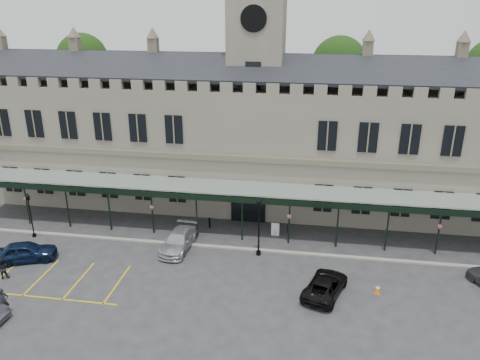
# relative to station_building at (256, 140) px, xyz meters

# --- Properties ---
(ground) EXTENTS (140.00, 140.00, 0.00)m
(ground) POSITION_rel_station_building_xyz_m (0.00, -15.91, -6.47)
(ground) COLOR #2F2F32
(station_building) EXTENTS (60.00, 10.36, 17.30)m
(station_building) POSITION_rel_station_building_xyz_m (0.00, 0.00, 0.00)
(station_building) COLOR slate
(station_building) RESTS_ON ground
(clock_tower) EXTENTS (5.60, 5.60, 24.80)m
(clock_tower) POSITION_rel_station_building_xyz_m (0.00, 0.09, 6.64)
(clock_tower) COLOR slate
(clock_tower) RESTS_ON ground
(canopy) EXTENTS (50.00, 4.10, 4.30)m
(canopy) POSITION_rel_station_building_xyz_m (0.00, -8.45, -4.06)
(canopy) COLOR #8C9E93
(canopy) RESTS_ON ground
(kerb) EXTENTS (60.00, 0.40, 0.12)m
(kerb) POSITION_rel_station_building_xyz_m (0.00, -10.41, -6.41)
(kerb) COLOR gray
(kerb) RESTS_ON ground
(parking_markings) EXTENTS (16.00, 6.00, 0.01)m
(parking_markings) POSITION_rel_station_building_xyz_m (-14.00, -17.41, -6.47)
(parking_markings) COLOR gold
(parking_markings) RESTS_ON ground
(tree_behind_left) EXTENTS (6.00, 6.00, 16.00)m
(tree_behind_left) POSITION_rel_station_building_xyz_m (-22.00, 9.09, 6.35)
(tree_behind_left) COLOR #332314
(tree_behind_left) RESTS_ON ground
(tree_behind_mid) EXTENTS (6.00, 6.00, 16.00)m
(tree_behind_mid) POSITION_rel_station_building_xyz_m (8.00, 9.09, 6.35)
(tree_behind_mid) COLOR #332314
(tree_behind_mid) RESTS_ON ground
(lamp_post_left) EXTENTS (0.39, 0.39, 4.13)m
(lamp_post_left) POSITION_rel_station_building_xyz_m (-18.16, -11.04, -4.02)
(lamp_post_left) COLOR black
(lamp_post_left) RESTS_ON ground
(lamp_post_mid) EXTENTS (0.48, 0.48, 5.11)m
(lamp_post_mid) POSITION_rel_station_building_xyz_m (1.71, -11.07, -3.44)
(lamp_post_mid) COLOR black
(lamp_post_mid) RESTS_ON ground
(traffic_cone) EXTENTS (0.43, 0.43, 0.68)m
(traffic_cone) POSITION_rel_station_building_xyz_m (10.68, -15.13, -6.13)
(traffic_cone) COLOR orange
(traffic_cone) RESTS_ON ground
(sign_board) EXTENTS (0.71, 0.07, 1.21)m
(sign_board) POSITION_rel_station_building_xyz_m (2.76, -7.51, -5.88)
(sign_board) COLOR black
(sign_board) RESTS_ON ground
(bollard_left) EXTENTS (0.18, 0.18, 0.99)m
(bollard_left) POSITION_rel_station_building_xyz_m (-3.29, -6.88, -5.97)
(bollard_left) COLOR black
(bollard_left) RESTS_ON ground
(bollard_right) EXTENTS (0.16, 0.16, 0.89)m
(bollard_right) POSITION_rel_station_building_xyz_m (3.87, -6.76, -6.02)
(bollard_right) COLOR black
(bollard_right) RESTS_ON ground
(car_left_a) EXTENTS (5.07, 3.46, 1.60)m
(car_left_a) POSITION_rel_station_building_xyz_m (-16.46, -14.88, -5.67)
(car_left_a) COLOR black
(car_left_a) RESTS_ON ground
(car_taxi) EXTENTS (2.43, 5.26, 1.49)m
(car_taxi) POSITION_rel_station_building_xyz_m (-5.00, -11.08, -5.72)
(car_taxi) COLOR #A6A8AE
(car_taxi) RESTS_ON ground
(car_van) EXTENTS (3.71, 5.33, 1.35)m
(car_van) POSITION_rel_station_building_xyz_m (7.00, -15.74, -5.79)
(car_van) COLOR black
(car_van) RESTS_ON ground
(person_a) EXTENTS (0.83, 0.81, 1.92)m
(person_a) POSITION_rel_station_building_xyz_m (-13.89, -21.41, -5.51)
(person_a) COLOR black
(person_a) RESTS_ON ground
(person_b) EXTENTS (0.99, 0.89, 1.65)m
(person_b) POSITION_rel_station_building_xyz_m (-16.69, -17.46, -5.64)
(person_b) COLOR black
(person_b) RESTS_ON ground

